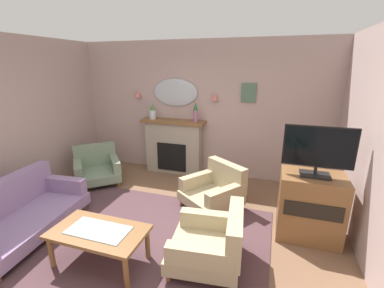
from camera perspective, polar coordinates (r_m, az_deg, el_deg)
floor at (r=3.70m, az=-11.28°, el=-22.06°), size 6.20×6.34×0.10m
wall_back at (r=5.48m, az=1.80°, el=7.55°), size 6.20×0.10×2.74m
patterned_rug at (r=3.81m, az=-9.80°, el=-19.69°), size 3.20×2.40×0.01m
fireplace at (r=5.63m, az=-4.01°, el=-0.62°), size 1.36×0.36×1.16m
mantel_vase_centre at (r=5.61m, az=-8.57°, el=6.91°), size 0.14×0.14×0.34m
mantel_vase_right at (r=5.25m, az=0.80°, el=7.08°), size 0.10×0.10×0.39m
wall_mirror at (r=5.53m, az=-3.70°, el=11.14°), size 0.96×0.06×0.56m
wall_sconce_left at (r=5.86m, az=-11.76°, el=10.66°), size 0.14×0.14×0.14m
wall_sconce_right at (r=5.23m, az=4.93°, el=10.24°), size 0.14×0.14×0.14m
framed_picture at (r=5.18m, az=12.26°, el=10.86°), size 0.28×0.03×0.36m
coffee_table at (r=3.36m, az=-19.65°, el=-18.09°), size 1.10×0.60×0.45m
floral_couch at (r=4.37m, az=-33.73°, el=-12.52°), size 1.01×1.78×0.76m
armchair_in_corner at (r=4.37m, az=5.10°, el=-9.75°), size 1.13×1.13×0.71m
armchair_by_coffee_table at (r=5.57m, az=-20.05°, el=-4.72°), size 1.14×1.14×0.71m
armchair_near_fireplace at (r=3.21m, az=4.53°, el=-20.61°), size 0.90×0.90×0.71m
tv_cabinet at (r=3.91m, az=24.31°, el=-12.28°), size 0.80×0.57×0.90m
tv_flatscreen at (r=3.60m, az=25.85°, el=-1.22°), size 0.84×0.24×0.65m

